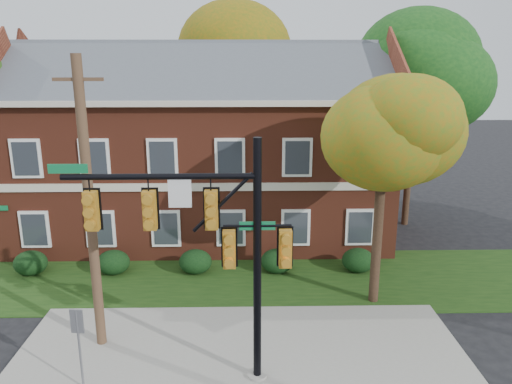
{
  "coord_description": "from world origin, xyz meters",
  "views": [
    {
      "loc": [
        0.18,
        -13.15,
        8.99
      ],
      "look_at": [
        0.52,
        3.0,
        4.61
      ],
      "focal_mm": 35.0,
      "sensor_mm": 36.0,
      "label": 1
    }
  ],
  "objects_px": {
    "apartment_building": "(203,139)",
    "tree_right_rear": "(424,75)",
    "sign_post": "(78,336)",
    "traffic_signal": "(210,237)",
    "tree_near_right": "(392,127)",
    "tree_far_rear": "(232,59)",
    "utility_pole": "(90,208)",
    "hedge_far_right": "(358,260)",
    "hedge_right": "(277,261)",
    "hedge_left": "(113,262)",
    "hedge_far_left": "(31,263)",
    "hedge_center": "(195,262)"
  },
  "relations": [
    {
      "from": "hedge_right",
      "to": "tree_near_right",
      "type": "bearing_deg",
      "value": -37.28
    },
    {
      "from": "hedge_right",
      "to": "tree_right_rear",
      "type": "height_order",
      "value": "tree_right_rear"
    },
    {
      "from": "hedge_center",
      "to": "hedge_far_right",
      "type": "bearing_deg",
      "value": 0.0
    },
    {
      "from": "hedge_far_right",
      "to": "sign_post",
      "type": "xyz_separation_m",
      "value": [
        -9.39,
        -7.74,
        1.16
      ]
    },
    {
      "from": "tree_near_right",
      "to": "tree_far_rear",
      "type": "xyz_separation_m",
      "value": [
        -5.88,
        15.93,
        2.17
      ]
    },
    {
      "from": "hedge_far_left",
      "to": "traffic_signal",
      "type": "xyz_separation_m",
      "value": [
        8.21,
        -7.36,
        3.84
      ]
    },
    {
      "from": "tree_far_rear",
      "to": "sign_post",
      "type": "distance_m",
      "value": 22.34
    },
    {
      "from": "hedge_center",
      "to": "sign_post",
      "type": "relative_size",
      "value": 0.57
    },
    {
      "from": "hedge_center",
      "to": "hedge_right",
      "type": "bearing_deg",
      "value": 0.0
    },
    {
      "from": "tree_near_right",
      "to": "utility_pole",
      "type": "xyz_separation_m",
      "value": [
        -9.73,
        -2.64,
        -2.06
      ]
    },
    {
      "from": "hedge_far_right",
      "to": "utility_pole",
      "type": "xyz_separation_m",
      "value": [
        -9.5,
        -5.47,
        4.09
      ]
    },
    {
      "from": "hedge_left",
      "to": "hedge_far_right",
      "type": "bearing_deg",
      "value": 0.0
    },
    {
      "from": "hedge_center",
      "to": "sign_post",
      "type": "xyz_separation_m",
      "value": [
        -2.39,
        -7.74,
        1.16
      ]
    },
    {
      "from": "hedge_right",
      "to": "traffic_signal",
      "type": "bearing_deg",
      "value": -107.24
    },
    {
      "from": "sign_post",
      "to": "traffic_signal",
      "type": "bearing_deg",
      "value": 11.82
    },
    {
      "from": "hedge_left",
      "to": "tree_near_right",
      "type": "relative_size",
      "value": 0.16
    },
    {
      "from": "hedge_far_left",
      "to": "hedge_far_right",
      "type": "height_order",
      "value": "same"
    },
    {
      "from": "hedge_center",
      "to": "utility_pole",
      "type": "bearing_deg",
      "value": -114.58
    },
    {
      "from": "apartment_building",
      "to": "tree_right_rear",
      "type": "relative_size",
      "value": 1.77
    },
    {
      "from": "hedge_center",
      "to": "traffic_signal",
      "type": "height_order",
      "value": "traffic_signal"
    },
    {
      "from": "tree_right_rear",
      "to": "hedge_far_right",
      "type": "bearing_deg",
      "value": -125.23
    },
    {
      "from": "hedge_right",
      "to": "traffic_signal",
      "type": "relative_size",
      "value": 0.2
    },
    {
      "from": "apartment_building",
      "to": "tree_far_rear",
      "type": "height_order",
      "value": "tree_far_rear"
    },
    {
      "from": "hedge_far_right",
      "to": "tree_near_right",
      "type": "height_order",
      "value": "tree_near_right"
    },
    {
      "from": "tree_far_rear",
      "to": "hedge_right",
      "type": "bearing_deg",
      "value": -80.64
    },
    {
      "from": "apartment_building",
      "to": "hedge_far_left",
      "type": "relative_size",
      "value": 13.43
    },
    {
      "from": "hedge_far_left",
      "to": "utility_pole",
      "type": "height_order",
      "value": "utility_pole"
    },
    {
      "from": "apartment_building",
      "to": "hedge_right",
      "type": "xyz_separation_m",
      "value": [
        3.5,
        -5.25,
        -4.46
      ]
    },
    {
      "from": "hedge_far_left",
      "to": "traffic_signal",
      "type": "height_order",
      "value": "traffic_signal"
    },
    {
      "from": "sign_post",
      "to": "utility_pole",
      "type": "bearing_deg",
      "value": 98.84
    },
    {
      "from": "hedge_right",
      "to": "utility_pole",
      "type": "relative_size",
      "value": 0.15
    },
    {
      "from": "hedge_far_left",
      "to": "sign_post",
      "type": "relative_size",
      "value": 0.57
    },
    {
      "from": "hedge_center",
      "to": "tree_far_rear",
      "type": "height_order",
      "value": "tree_far_rear"
    },
    {
      "from": "tree_right_rear",
      "to": "hedge_far_left",
      "type": "bearing_deg",
      "value": -161.55
    },
    {
      "from": "hedge_far_right",
      "to": "traffic_signal",
      "type": "bearing_deg",
      "value": -128.16
    },
    {
      "from": "hedge_right",
      "to": "hedge_far_right",
      "type": "distance_m",
      "value": 3.5
    },
    {
      "from": "hedge_left",
      "to": "hedge_right",
      "type": "height_order",
      "value": "same"
    },
    {
      "from": "tree_near_right",
      "to": "sign_post",
      "type": "height_order",
      "value": "tree_near_right"
    },
    {
      "from": "hedge_right",
      "to": "sign_post",
      "type": "relative_size",
      "value": 0.57
    },
    {
      "from": "hedge_left",
      "to": "utility_pole",
      "type": "height_order",
      "value": "utility_pole"
    },
    {
      "from": "apartment_building",
      "to": "tree_far_rear",
      "type": "bearing_deg",
      "value": 80.29
    },
    {
      "from": "traffic_signal",
      "to": "utility_pole",
      "type": "xyz_separation_m",
      "value": [
        -3.72,
        1.89,
        0.25
      ]
    },
    {
      "from": "hedge_center",
      "to": "tree_far_rear",
      "type": "xyz_separation_m",
      "value": [
        1.34,
        13.09,
        8.32
      ]
    },
    {
      "from": "traffic_signal",
      "to": "sign_post",
      "type": "xyz_separation_m",
      "value": [
        -3.6,
        -0.38,
        -2.68
      ]
    },
    {
      "from": "hedge_right",
      "to": "hedge_far_left",
      "type": "bearing_deg",
      "value": 180.0
    },
    {
      "from": "apartment_building",
      "to": "utility_pole",
      "type": "bearing_deg",
      "value": -103.14
    },
    {
      "from": "hedge_right",
      "to": "tree_near_right",
      "type": "xyz_separation_m",
      "value": [
        3.72,
        -2.83,
        6.14
      ]
    },
    {
      "from": "hedge_far_right",
      "to": "tree_far_rear",
      "type": "relative_size",
      "value": 0.12
    },
    {
      "from": "tree_far_rear",
      "to": "traffic_signal",
      "type": "relative_size",
      "value": 1.64
    },
    {
      "from": "utility_pole",
      "to": "hedge_far_right",
      "type": "bearing_deg",
      "value": 29.62
    }
  ]
}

